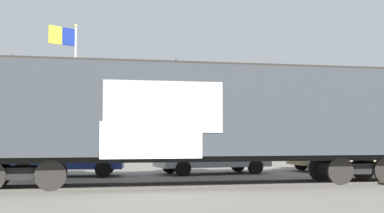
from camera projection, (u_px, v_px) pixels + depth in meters
name	position (u px, v px, depth m)	size (l,w,h in m)	color
ground_plane	(212.00, 185.00, 16.99)	(260.00, 260.00, 0.00)	slate
track	(234.00, 184.00, 17.15)	(60.01, 2.99, 0.08)	#4C4742
freight_car	(199.00, 114.00, 17.03)	(16.39, 2.94, 4.06)	#33383D
flagpole	(69.00, 72.00, 26.17)	(1.38, 0.97, 7.36)	silver
hillside	(111.00, 119.00, 84.36)	(136.06, 34.03, 13.39)	gray
parked_car_blue	(66.00, 153.00, 20.93)	(4.68, 2.29, 1.86)	navy
parked_car_silver	(210.00, 154.00, 22.33)	(5.01, 2.52, 1.64)	#B7BABF
parked_car_tan	(339.00, 153.00, 24.19)	(4.79, 2.05, 1.70)	#9E8966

